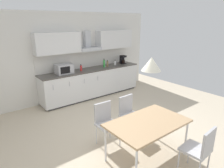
{
  "coord_description": "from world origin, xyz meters",
  "views": [
    {
      "loc": [
        -2.49,
        -2.92,
        2.4
      ],
      "look_at": [
        0.23,
        0.57,
        1.0
      ],
      "focal_mm": 32.0,
      "sensor_mm": 36.0,
      "label": 1
    }
  ],
  "objects_px": {
    "bottle_green": "(104,63)",
    "chair_far_right": "(129,111)",
    "microwave": "(64,69)",
    "dining_table": "(148,124)",
    "coffee_maker": "(123,60)",
    "pendant_lamp": "(151,64)",
    "bottle_brown": "(107,64)",
    "bottle_white": "(115,63)",
    "chair_near_right": "(201,147)",
    "chair_far_left": "(106,120)",
    "bottle_red": "(81,68)"
  },
  "relations": [
    {
      "from": "microwave",
      "to": "bottle_white",
      "type": "xyz_separation_m",
      "value": [
        1.92,
        -0.0,
        -0.06
      ]
    },
    {
      "from": "bottle_brown",
      "to": "dining_table",
      "type": "distance_m",
      "value": 3.62
    },
    {
      "from": "bottle_green",
      "to": "chair_near_right",
      "type": "xyz_separation_m",
      "value": [
        -1.12,
        -4.1,
        -0.51
      ]
    },
    {
      "from": "bottle_white",
      "to": "chair_far_left",
      "type": "distance_m",
      "value": 3.37
    },
    {
      "from": "bottle_brown",
      "to": "chair_far_left",
      "type": "bearing_deg",
      "value": -127.46
    },
    {
      "from": "bottle_green",
      "to": "bottle_white",
      "type": "relative_size",
      "value": 1.51
    },
    {
      "from": "bottle_brown",
      "to": "pendant_lamp",
      "type": "xyz_separation_m",
      "value": [
        -1.56,
        -3.26,
        0.73
      ]
    },
    {
      "from": "bottle_red",
      "to": "chair_far_right",
      "type": "relative_size",
      "value": 0.24
    },
    {
      "from": "microwave",
      "to": "coffee_maker",
      "type": "relative_size",
      "value": 1.6
    },
    {
      "from": "microwave",
      "to": "chair_far_left",
      "type": "bearing_deg",
      "value": -97.21
    },
    {
      "from": "chair_far_left",
      "to": "dining_table",
      "type": "bearing_deg",
      "value": -69.22
    },
    {
      "from": "bottle_white",
      "to": "chair_far_right",
      "type": "height_order",
      "value": "bottle_white"
    },
    {
      "from": "bottle_green",
      "to": "dining_table",
      "type": "distance_m",
      "value": 3.6
    },
    {
      "from": "coffee_maker",
      "to": "dining_table",
      "type": "distance_m",
      "value": 4.06
    },
    {
      "from": "bottle_brown",
      "to": "chair_far_left",
      "type": "distance_m",
      "value": 3.11
    },
    {
      "from": "microwave",
      "to": "coffee_maker",
      "type": "distance_m",
      "value": 2.29
    },
    {
      "from": "coffee_maker",
      "to": "bottle_white",
      "type": "height_order",
      "value": "coffee_maker"
    },
    {
      "from": "coffee_maker",
      "to": "dining_table",
      "type": "xyz_separation_m",
      "value": [
        -2.29,
        -3.33,
        -0.39
      ]
    },
    {
      "from": "dining_table",
      "to": "chair_far_right",
      "type": "bearing_deg",
      "value": 69.19
    },
    {
      "from": "microwave",
      "to": "dining_table",
      "type": "distance_m",
      "value": 3.32
    },
    {
      "from": "bottle_white",
      "to": "chair_far_left",
      "type": "relative_size",
      "value": 0.22
    },
    {
      "from": "bottle_green",
      "to": "bottle_red",
      "type": "xyz_separation_m",
      "value": [
        -0.88,
        0.0,
        -0.03
      ]
    },
    {
      "from": "microwave",
      "to": "coffee_maker",
      "type": "height_order",
      "value": "coffee_maker"
    },
    {
      "from": "bottle_green",
      "to": "dining_table",
      "type": "height_order",
      "value": "bottle_green"
    },
    {
      "from": "bottle_white",
      "to": "chair_near_right",
      "type": "relative_size",
      "value": 0.22
    },
    {
      "from": "chair_far_right",
      "to": "chair_far_left",
      "type": "xyz_separation_m",
      "value": [
        -0.62,
        -0.0,
        0.0
      ]
    },
    {
      "from": "coffee_maker",
      "to": "chair_near_right",
      "type": "relative_size",
      "value": 0.34
    },
    {
      "from": "pendant_lamp",
      "to": "chair_far_right",
      "type": "bearing_deg",
      "value": 69.19
    },
    {
      "from": "bottle_green",
      "to": "chair_near_right",
      "type": "relative_size",
      "value": 0.33
    },
    {
      "from": "chair_far_right",
      "to": "pendant_lamp",
      "type": "relative_size",
      "value": 2.72
    },
    {
      "from": "bottle_white",
      "to": "bottle_brown",
      "type": "relative_size",
      "value": 0.82
    },
    {
      "from": "coffee_maker",
      "to": "chair_far_left",
      "type": "bearing_deg",
      "value": -136.08
    },
    {
      "from": "bottle_green",
      "to": "chair_far_right",
      "type": "relative_size",
      "value": 0.33
    },
    {
      "from": "chair_far_left",
      "to": "pendant_lamp",
      "type": "height_order",
      "value": "pendant_lamp"
    },
    {
      "from": "bottle_green",
      "to": "pendant_lamp",
      "type": "distance_m",
      "value": 3.65
    },
    {
      "from": "chair_far_right",
      "to": "pendant_lamp",
      "type": "xyz_separation_m",
      "value": [
        -0.31,
        -0.82,
        1.22
      ]
    },
    {
      "from": "bottle_white",
      "to": "chair_far_left",
      "type": "height_order",
      "value": "bottle_white"
    },
    {
      "from": "bottle_green",
      "to": "bottle_brown",
      "type": "relative_size",
      "value": 1.24
    },
    {
      "from": "chair_far_left",
      "to": "pendant_lamp",
      "type": "xyz_separation_m",
      "value": [
        0.31,
        -0.82,
        1.22
      ]
    },
    {
      "from": "microwave",
      "to": "bottle_red",
      "type": "xyz_separation_m",
      "value": [
        0.56,
        -0.01,
        -0.05
      ]
    },
    {
      "from": "chair_far_left",
      "to": "coffee_maker",
      "type": "bearing_deg",
      "value": 43.92
    },
    {
      "from": "bottle_red",
      "to": "chair_far_left",
      "type": "bearing_deg",
      "value": -109.44
    },
    {
      "from": "dining_table",
      "to": "chair_near_right",
      "type": "height_order",
      "value": "chair_near_right"
    },
    {
      "from": "dining_table",
      "to": "chair_far_right",
      "type": "height_order",
      "value": "chair_far_right"
    },
    {
      "from": "coffee_maker",
      "to": "pendant_lamp",
      "type": "distance_m",
      "value": 4.1
    },
    {
      "from": "coffee_maker",
      "to": "chair_far_left",
      "type": "xyz_separation_m",
      "value": [
        -2.61,
        -2.51,
        -0.54
      ]
    },
    {
      "from": "bottle_green",
      "to": "pendant_lamp",
      "type": "relative_size",
      "value": 0.89
    },
    {
      "from": "bottle_brown",
      "to": "bottle_white",
      "type": "bearing_deg",
      "value": 7.0
    },
    {
      "from": "bottle_red",
      "to": "chair_far_right",
      "type": "xyz_separation_m",
      "value": [
        -0.25,
        -2.47,
        -0.48
      ]
    },
    {
      "from": "coffee_maker",
      "to": "bottle_green",
      "type": "height_order",
      "value": "coffee_maker"
    }
  ]
}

